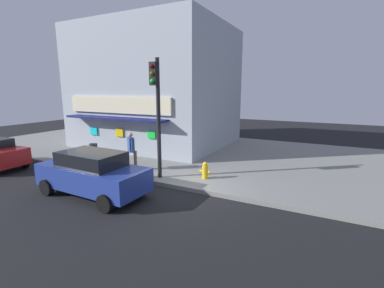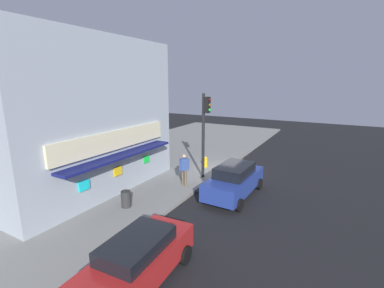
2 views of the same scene
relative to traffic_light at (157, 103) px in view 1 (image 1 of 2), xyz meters
The scene contains 8 objects.
ground_plane 3.95m from the traffic_light, 16.76° to the right, with size 56.60×56.60×0.00m, color black.
sidewalk 6.79m from the traffic_light, 73.15° to the left, with size 37.73×12.23×0.18m, color gray.
corner_building 8.46m from the traffic_light, 124.00° to the left, with size 9.94×9.29×8.16m.
traffic_light is the anchor object (origin of this frame).
fire_hydrant 3.65m from the traffic_light, 24.14° to the left, with size 0.50×0.26×0.77m.
trash_can 6.46m from the traffic_light, 165.56° to the left, with size 0.46×0.46×0.81m, color #2D2D2D.
pedestrian 2.97m from the traffic_light, 168.39° to the left, with size 0.55×0.53×1.89m.
parked_car_blue 3.89m from the traffic_light, 119.10° to the right, with size 4.59×2.15×1.75m.
Camera 1 is at (5.00, -9.21, 4.09)m, focal length 25.31 mm.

